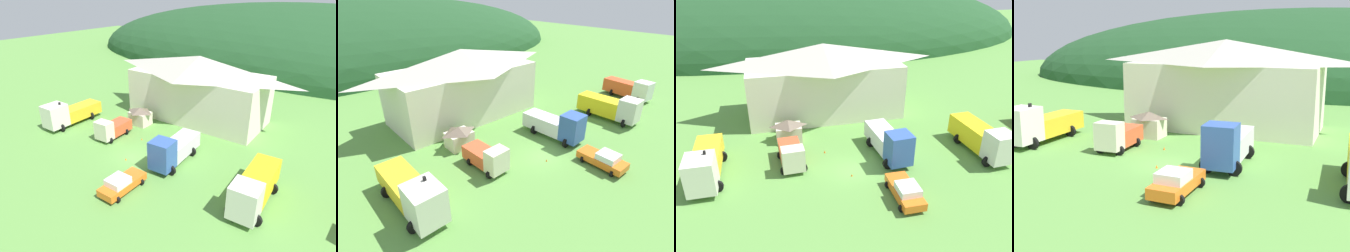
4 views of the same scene
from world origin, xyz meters
The scene contains 12 objects.
ground_plane centered at (0.00, 0.00, 0.00)m, with size 200.00×200.00×0.00m, color #5B9342.
forested_hill_backdrop centered at (0.00, 63.68, 0.00)m, with size 126.08×60.00×29.27m, color #1E4723.
depot_building centered at (-0.06, 14.48, 4.70)m, with size 20.54×9.53×9.12m.
play_shed_cream centered at (-5.37, 7.59, 1.27)m, with size 3.00×2.29×2.46m.
heavy_rig_striped centered at (-13.40, 1.70, 1.71)m, with size 3.27×8.49×3.54m.
light_truck_cream centered at (-5.57, 2.27, 1.28)m, with size 2.71×4.97×2.68m.
box_truck_blue centered at (4.32, 1.68, 1.70)m, with size 3.36×7.61×3.61m.
flatbed_truck_yellow centered at (13.92, 0.20, 1.76)m, with size 3.40×8.18×3.48m.
service_pickup_orange centered at (3.22, -5.16, 0.83)m, with size 2.38×4.81×1.66m.
traffic_light_west centered at (-12.90, 0.18, 2.39)m, with size 0.20×0.32×3.86m.
traffic_cone_near_pickup centered at (-2.00, 3.92, 0.00)m, with size 0.36×0.36×0.53m, color orange.
traffic_cone_mid_row centered at (-0.31, -0.88, 0.00)m, with size 0.36×0.36×0.48m, color orange.
Camera 1 is at (19.89, -21.06, 17.22)m, focal length 31.31 mm.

